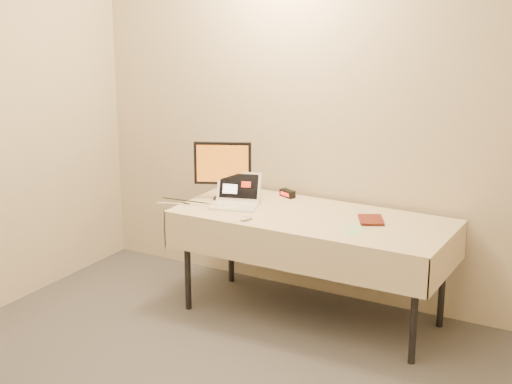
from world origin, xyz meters
The scene contains 9 objects.
back_wall centered at (0.00, 2.50, 1.35)m, with size 4.00×0.10×2.70m, color beige.
table centered at (0.00, 2.05, 0.68)m, with size 1.86×0.81×0.74m.
laptop centered at (-0.58, 2.01, 0.79)m, with size 0.39×0.38×0.21m.
monitor centered at (-0.73, 2.08, 0.98)m, with size 0.38×0.20×0.42m.
book centered at (0.31, 2.08, 0.84)m, with size 0.15×0.02×0.21m, color maroon.
alarm_clock centered at (-0.35, 2.36, 0.76)m, with size 0.13×0.10×0.05m.
clicker centered at (-0.34, 1.74, 0.75)m, with size 0.05×0.10×0.02m, color #B7B7B9.
paper_form centered at (0.35, 1.93, 0.74)m, with size 0.12×0.30×0.00m, color #ADD5AA.
usb_dongle centered at (-0.89, 1.85, 0.74)m, with size 0.06×0.02×0.01m, color black.
Camera 1 is at (2.11, -2.49, 2.32)m, focal length 55.00 mm.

